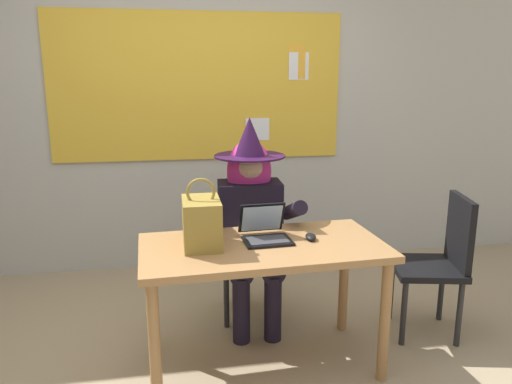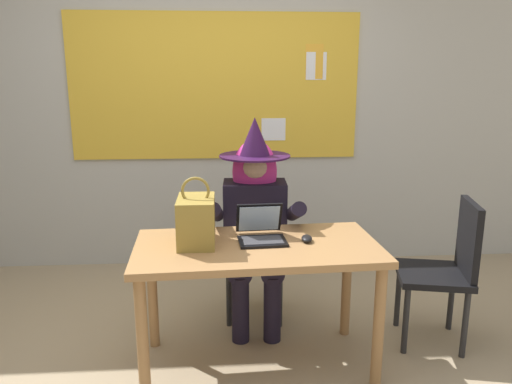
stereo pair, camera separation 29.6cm
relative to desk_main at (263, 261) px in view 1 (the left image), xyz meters
name	(u,v)px [view 1 (the left image)]	position (x,y,z in m)	size (l,w,h in m)	color
ground_plane	(225,377)	(-0.23, -0.09, -0.64)	(24.00, 24.00, 0.00)	tan
wall_back_bulletin	(199,96)	(-0.23, 1.69, 0.84)	(6.41, 1.88, 2.94)	#B2B2AD
desk_main	(263,261)	(0.00, 0.00, 0.00)	(1.37, 0.76, 0.74)	#A37547
chair_at_desk	(250,244)	(0.04, 0.71, -0.15)	(0.46, 0.46, 0.88)	black
person_costumed	(251,211)	(0.03, 0.58, 0.13)	(0.61, 0.71, 1.38)	black
laptop	(265,232)	(0.03, 0.08, 0.14)	(0.28, 0.29, 0.20)	black
computer_mouse	(311,237)	(0.28, 0.03, 0.12)	(0.06, 0.10, 0.03)	black
handbag	(202,222)	(-0.33, 0.04, 0.23)	(0.20, 0.30, 0.38)	olive
chair_extra_corner	(440,257)	(1.18, 0.18, -0.12)	(0.50, 0.50, 0.92)	black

